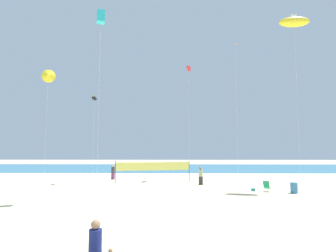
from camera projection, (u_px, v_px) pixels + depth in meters
ground_plane at (159, 207)px, 16.42m from camera, size 120.00×120.00×0.00m
ocean_band at (167, 168)px, 47.23m from camera, size 120.00×20.00×0.01m
mother_figure at (95, 247)px, 7.54m from camera, size 0.38×0.38×1.68m
beachgoer_charcoal_shirt at (113, 172)px, 30.31m from camera, size 0.40×0.40×1.74m
beachgoer_sage_shirt at (201, 175)px, 26.02m from camera, size 0.42×0.42×1.84m
folding_beach_chair at (267, 186)px, 22.05m from camera, size 0.52×0.65×0.89m
trash_barrel at (294, 188)px, 21.22m from camera, size 0.57×0.57×0.88m
volleyball_net at (153, 167)px, 28.02m from camera, size 8.15×1.40×2.40m
beach_handbag at (253, 190)px, 22.18m from camera, size 0.31×0.15×0.24m
kite_black_inflatable at (94, 99)px, 28.39m from camera, size 0.46×1.24×9.64m
kite_red_inflatable at (189, 69)px, 31.41m from camera, size 0.81×1.54×13.95m
kite_yellow_inflatable at (294, 22)px, 24.32m from camera, size 2.91×1.42×16.59m
kite_orange_diamond at (235, 51)px, 31.68m from camera, size 0.57×0.57×16.94m
kite_cyan_box at (101, 17)px, 19.82m from camera, size 0.75×0.75×14.48m
kite_yellow_delta at (48, 76)px, 29.19m from camera, size 1.60×0.86×12.83m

